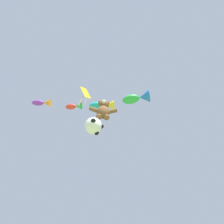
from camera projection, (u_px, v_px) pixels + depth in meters
name	position (u px, v px, depth m)	size (l,w,h in m)	color
teddy_bear_kite	(103.00, 110.00, 9.29)	(1.75, 0.77, 1.78)	brown
soccer_ball_kite	(94.00, 126.00, 8.48)	(1.08, 1.08, 1.00)	white
fish_kite_emerald	(137.00, 98.00, 12.89)	(2.49, 1.61, 1.06)	green
fish_kite_teal	(104.00, 105.00, 13.18)	(2.30, 1.06, 0.85)	#19ADB2
fish_kite_crimson	(75.00, 106.00, 13.47)	(1.56, 0.86, 0.67)	red
fish_kite_violet	(42.00, 103.00, 13.41)	(1.67, 0.72, 0.67)	purple
diamond_kite	(85.00, 93.00, 13.21)	(1.00, 1.20, 3.10)	yellow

